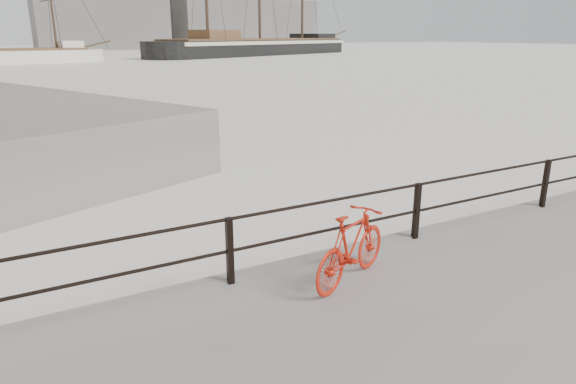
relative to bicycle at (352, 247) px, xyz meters
name	(u,v)px	position (x,y,z in m)	size (l,w,h in m)	color
ground	(407,253)	(1.96, 0.94, -0.89)	(400.00, 400.00, 0.00)	white
guardrail	(416,211)	(1.96, 0.79, -0.04)	(28.00, 0.10, 1.00)	black
bicycle	(352,247)	(0.00, 0.00, 0.00)	(1.79, 0.27, 1.08)	red
barque_black	(260,55)	(40.97, 85.84, -0.89)	(59.48, 19.47, 33.69)	black
schooner_mid	(12,64)	(-1.84, 74.47, -0.89)	(26.39, 11.17, 19.21)	silver
industrial_west	(100,13)	(21.96, 140.94, 8.11)	(32.00, 18.00, 18.00)	gray
industrial_mid	(218,5)	(56.96, 145.94, 11.11)	(26.00, 20.00, 24.00)	gray
industrial_east	(279,24)	(79.96, 150.94, 6.11)	(20.00, 16.00, 14.00)	gray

